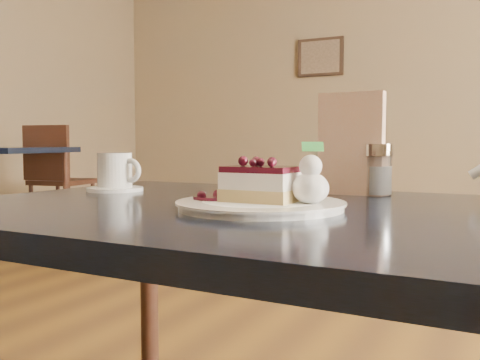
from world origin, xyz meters
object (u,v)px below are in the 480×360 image
at_px(cheesecake_slice, 261,184).
at_px(coffee_set, 116,174).
at_px(dessert_plate, 261,206).
at_px(main_table, 273,250).

distance_m(cheesecake_slice, coffee_set, 0.43).
xyz_separation_m(dessert_plate, coffee_set, (-0.41, 0.15, 0.03)).
height_order(main_table, cheesecake_slice, cheesecake_slice).
relative_size(main_table, dessert_plate, 4.37).
bearing_deg(coffee_set, dessert_plate, -19.87).
height_order(dessert_plate, coffee_set, coffee_set).
bearing_deg(dessert_plate, main_table, 88.94).
bearing_deg(main_table, coffee_set, 167.09).
distance_m(dessert_plate, coffee_set, 0.44).
distance_m(main_table, dessert_plate, 0.09).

